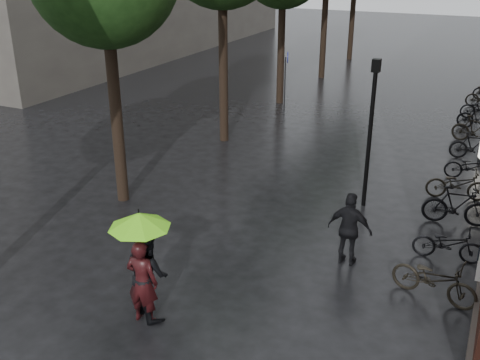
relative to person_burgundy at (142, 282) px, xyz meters
The scene contains 7 objects.
person_burgundy is the anchor object (origin of this frame).
person_black 0.23m from the person_burgundy, 95.66° to the left, with size 0.90×0.70×1.85m, color black.
lime_umbrella 1.22m from the person_burgundy, 116.20° to the left, with size 1.17×1.17×1.72m.
pedestrian_walking 4.80m from the person_burgundy, 51.79° to the left, with size 1.02×0.42×1.73m, color black.
parked_bicycles 12.76m from the person_burgundy, 67.17° to the left, with size 2.01×18.71×1.04m.
lamp_post 7.63m from the person_burgundy, 70.05° to the left, with size 0.21×0.21×4.08m.
cycle_sign 15.34m from the person_burgundy, 100.97° to the left, with size 0.14×0.48×2.62m.
Camera 1 is at (5.20, -4.80, 6.70)m, focal length 42.00 mm.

